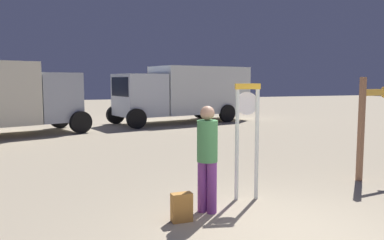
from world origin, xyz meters
TOP-DOWN VIEW (x-y plane):
  - ground_plane at (0.00, 0.00)m, footprint 80.00×80.00m
  - standing_clock at (0.18, 1.70)m, footprint 0.45×0.18m
  - arrow_sign at (3.38, 2.03)m, footprint 0.99×0.29m
  - person_near_clock at (-0.76, 1.30)m, footprint 0.33×0.33m
  - backpack at (-1.28, 1.06)m, footprint 0.32×0.20m
  - box_truck_far at (3.57, 14.39)m, footprint 7.57×4.08m

SIDE VIEW (x-z plane):
  - ground_plane at x=0.00m, z-range 0.00..0.00m
  - backpack at x=-1.28m, z-range 0.00..0.44m
  - person_near_clock at x=-0.76m, z-range 0.10..1.83m
  - standing_clock at x=0.18m, z-range 0.24..2.32m
  - arrow_sign at x=3.38m, z-range 0.36..2.57m
  - box_truck_far at x=3.57m, z-range 0.15..3.00m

